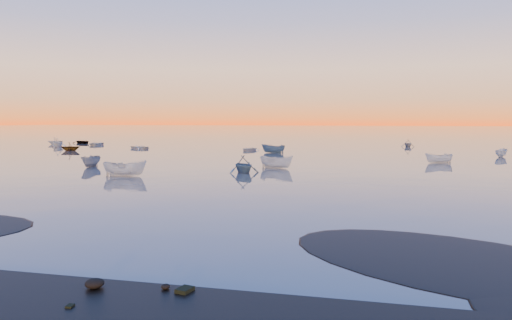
% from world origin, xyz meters
% --- Properties ---
extents(ground, '(600.00, 600.00, 0.00)m').
position_xyz_m(ground, '(0.00, 100.00, 0.00)').
color(ground, '#605750').
rests_on(ground, ground).
extents(mud_lobes, '(140.00, 6.00, 0.07)m').
position_xyz_m(mud_lobes, '(0.00, -1.00, 0.01)').
color(mud_lobes, black).
rests_on(mud_lobes, ground).
extents(moored_fleet, '(124.00, 58.00, 1.20)m').
position_xyz_m(moored_fleet, '(0.00, 53.00, 0.00)').
color(moored_fleet, silver).
rests_on(moored_fleet, ground).
extents(boat_near_center, '(2.40, 4.32, 1.41)m').
position_xyz_m(boat_near_center, '(-10.41, 24.00, 0.00)').
color(boat_near_center, silver).
rests_on(boat_near_center, ground).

